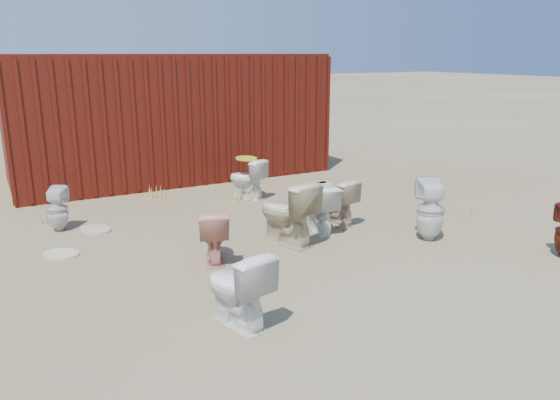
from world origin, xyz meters
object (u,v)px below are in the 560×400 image
toilet_back_e (430,210)px  loose_tank (316,193)px  toilet_front_c (320,208)px  toilet_back_beige_left (287,212)px  toilet_back_yellowlid (247,179)px  toilet_back_a (57,209)px  shipping_container (169,116)px  toilet_front_a (237,288)px  toilet_back_beige_right (335,202)px  toilet_front_pink (214,235)px

toilet_back_e → loose_tank: size_ratio=1.66×
toilet_front_c → toilet_back_beige_left: bearing=28.6°
toilet_back_beige_left → toilet_back_e: size_ratio=1.03×
toilet_back_beige_left → toilet_back_yellowlid: 2.40m
toilet_back_a → toilet_back_beige_left: toilet_back_beige_left is taller
shipping_container → toilet_front_a: (-1.48, -6.48, -0.84)m
toilet_back_beige_right → toilet_back_e: toilet_back_e is taller
toilet_front_pink → toilet_back_a: toilet_front_pink is taller
toilet_front_a → shipping_container: bearing=-116.1°
toilet_front_pink → loose_tank: bearing=-127.2°
shipping_container → toilet_back_a: size_ratio=9.50×
toilet_front_pink → toilet_back_e: bearing=-173.5°
toilet_back_beige_left → toilet_back_e: 1.91m
shipping_container → toilet_back_beige_right: (1.03, -4.38, -0.86)m
toilet_back_beige_right → toilet_front_pink: bearing=-0.6°
toilet_front_pink → toilet_front_c: toilet_front_c is taller
toilet_back_e → loose_tank: (-0.35, 2.25, -0.24)m
toilet_back_beige_left → shipping_container: bearing=-105.9°
shipping_container → toilet_front_a: size_ratio=8.25×
toilet_front_a → toilet_back_a: size_ratio=1.15×
shipping_container → toilet_back_yellowlid: size_ratio=8.77×
toilet_front_a → toilet_back_a: toilet_front_a is taller
shipping_container → toilet_back_beige_right: bearing=-76.8°
toilet_front_pink → toilet_back_beige_right: bearing=-146.5°
shipping_container → toilet_back_beige_left: 4.84m
toilet_back_a → toilet_front_pink: bearing=153.9°
shipping_container → toilet_back_beige_right: size_ratio=8.87×
toilet_front_c → loose_tank: size_ratio=1.36×
toilet_back_a → shipping_container: bearing=-103.3°
toilet_back_a → toilet_back_yellowlid: bearing=-144.8°
shipping_container → toilet_back_beige_right: 4.59m
toilet_back_beige_left → toilet_back_yellowlid: toilet_back_beige_left is taller
toilet_back_beige_left → loose_tank: 2.04m
shipping_container → loose_tank: size_ratio=12.00×
toilet_back_yellowlid → toilet_back_a: bearing=-20.1°
toilet_back_beige_right → toilet_back_a: bearing=-38.7°
toilet_front_a → toilet_back_beige_right: toilet_front_a is taller
toilet_back_beige_right → loose_tank: (0.36, 1.08, -0.16)m
shipping_container → toilet_back_e: 5.88m
toilet_back_a → toilet_back_e: size_ratio=0.76×
toilet_back_yellowlid → loose_tank: bearing=108.3°
toilet_back_yellowlid → toilet_front_c: bearing=66.8°
toilet_front_c → toilet_back_yellowlid: size_ratio=0.99×
toilet_back_yellowlid → loose_tank: (0.85, -0.86, -0.17)m
toilet_back_a → toilet_front_c: bearing=179.8°
toilet_back_beige_left → toilet_back_beige_right: (1.03, 0.39, -0.09)m
toilet_back_e → toilet_back_yellowlid: bearing=-41.6°
toilet_front_c → toilet_back_e: size_ratio=0.82×
toilet_front_a → toilet_front_pink: (0.42, 1.59, -0.04)m
toilet_front_c → loose_tank: bearing=-110.2°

